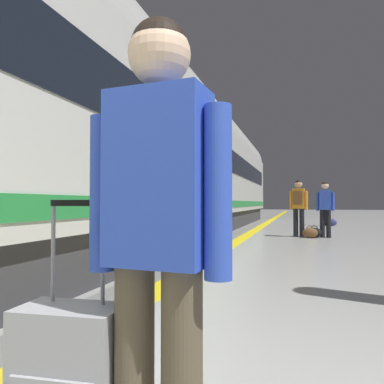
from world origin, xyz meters
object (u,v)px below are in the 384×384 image
object	(u,v)px
duffel_bag_mid	(332,223)
traveller_foreground	(158,223)
passenger_near	(325,205)
duffel_bag_near	(314,233)
passenger_mid	(324,205)
duffel_bag_far	(310,233)
passenger_far	(299,203)
high_speed_train	(134,140)

from	to	relation	value
duffel_bag_mid	traveller_foreground	bearing A→B (deg)	-96.26
passenger_near	duffel_bag_mid	distance (m)	6.19
traveller_foreground	duffel_bag_mid	size ratio (longest dim) A/B	3.81
traveller_foreground	duffel_bag_near	bearing A→B (deg)	85.25
passenger_near	passenger_mid	xyz separation A→B (m)	(0.33, 6.23, -0.04)
passenger_near	passenger_mid	size ratio (longest dim) A/B	1.04
duffel_bag_far	passenger_mid	bearing A→B (deg)	83.20
passenger_near	duffel_bag_mid	size ratio (longest dim) A/B	3.82
passenger_near	passenger_far	size ratio (longest dim) A/B	0.96
passenger_mid	duffel_bag_near	bearing A→B (deg)	-95.81
duffel_bag_mid	passenger_far	size ratio (longest dim) A/B	0.25
traveller_foreground	duffel_bag_far	distance (m)	10.56
passenger_near	passenger_far	bearing A→B (deg)	-179.87
traveller_foreground	passenger_far	world-z (taller)	passenger_far
duffel_bag_near	duffel_bag_far	distance (m)	0.20
high_speed_train	passenger_near	size ratio (longest dim) A/B	20.80
traveller_foreground	passenger_far	size ratio (longest dim) A/B	0.96
duffel_bag_near	duffel_bag_far	size ratio (longest dim) A/B	1.00
traveller_foreground	passenger_mid	distance (m)	17.05
high_speed_train	traveller_foreground	size ratio (longest dim) A/B	20.83
passenger_mid	duffel_bag_far	bearing A→B (deg)	-96.80
traveller_foreground	duffel_bag_far	bearing A→B (deg)	85.88
duffel_bag_near	passenger_far	distance (m)	1.00
passenger_far	duffel_bag_near	bearing A→B (deg)	-14.12
traveller_foreground	duffel_bag_near	distance (m)	10.71
high_speed_train	passenger_near	world-z (taller)	high_speed_train
traveller_foreground	passenger_near	distance (m)	10.83
duffel_bag_mid	duffel_bag_near	bearing A→B (deg)	-98.84
traveller_foreground	passenger_far	bearing A→B (deg)	87.69
duffel_bag_mid	passenger_far	world-z (taller)	passenger_far
high_speed_train	passenger_near	bearing A→B (deg)	41.22
traveller_foreground	passenger_near	xyz separation A→B (m)	(1.20, 10.76, 0.00)
passenger_mid	passenger_near	bearing A→B (deg)	-92.99
passenger_far	duffel_bag_far	xyz separation A→B (m)	(0.32, -0.26, -0.88)
passenger_near	passenger_mid	bearing A→B (deg)	87.01
passenger_far	passenger_mid	bearing A→B (deg)	80.02
passenger_mid	passenger_far	world-z (taller)	passenger_far
traveller_foreground	duffel_bag_mid	world-z (taller)	traveller_foreground
duffel_bag_near	duffel_bag_far	world-z (taller)	same
duffel_bag_mid	duffel_bag_far	distance (m)	6.45
high_speed_train	passenger_mid	xyz separation A→B (m)	(4.79, 10.14, -1.57)
passenger_mid	duffel_bag_mid	world-z (taller)	passenger_mid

